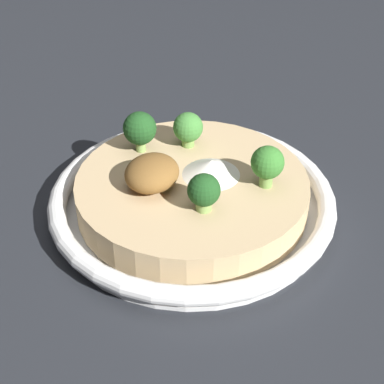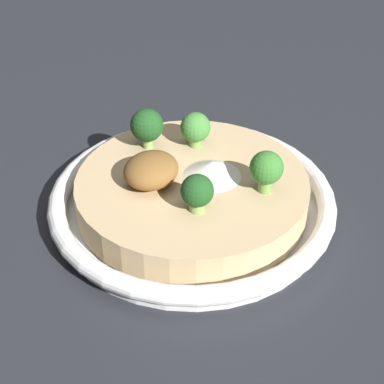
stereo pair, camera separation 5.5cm
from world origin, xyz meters
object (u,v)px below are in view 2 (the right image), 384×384
Objects in this scene: broccoli_front at (266,169)px; broccoli_right at (195,128)px; broccoli_front_left at (197,192)px; broccoli_back_right at (147,126)px; risotto_bowl at (192,197)px.

broccoli_right is at bearing 70.98° from broccoli_front.
broccoli_back_right reaches higher than broccoli_front_left.
broccoli_right reaches higher than risotto_bowl.
broccoli_back_right is (0.00, 0.13, 0.00)m from broccoli_front.
broccoli_back_right is (0.02, 0.07, 0.05)m from risotto_bowl.
broccoli_front_left is (-0.04, -0.03, 0.04)m from risotto_bowl.
risotto_bowl is 0.07m from broccoli_right.
risotto_bowl is 6.51× the size of broccoli_back_right.
broccoli_front reaches higher than risotto_bowl.
broccoli_front is at bearing -91.76° from broccoli_back_right.
broccoli_front is 0.10m from broccoli_right.
broccoli_right is (0.03, 0.09, -0.00)m from broccoli_front.
broccoli_right is at bearing 28.66° from risotto_bowl.
broccoli_front is (0.06, -0.04, 0.00)m from broccoli_front_left.
broccoli_back_right reaches higher than risotto_bowl.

